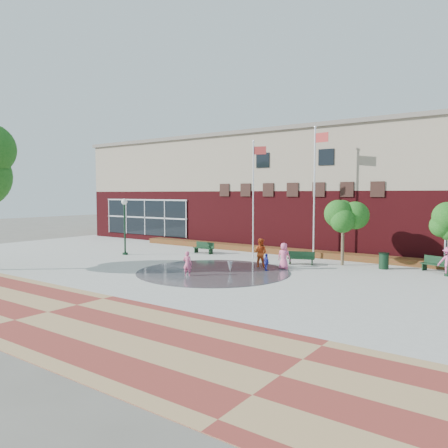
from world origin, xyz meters
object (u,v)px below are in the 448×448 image
Objects in this scene: flagpole_left at (254,193)px; bench_left at (204,250)px; child_splash at (187,264)px; flagpole_right at (315,185)px; trash_can at (384,261)px.

flagpole_left reaches higher than bench_left.
child_splash is (4.64, -7.23, 0.39)m from bench_left.
flagpole_right is 9.19× the size of trash_can.
flagpole_left reaches higher than trash_can.
flagpole_left is at bearing -140.70° from flagpole_right.
child_splash reaches higher than bench_left.
flagpole_right is at bearing -124.79° from child_splash.
trash_can is at bearing 5.88° from bench_left.
child_splash is (0.51, -7.38, -3.69)m from flagpole_left.
bench_left is 1.25× the size of child_splash.
child_splash is at bearing -105.61° from flagpole_left.
child_splash is at bearing -55.57° from bench_left.
child_splash is at bearing -97.58° from flagpole_right.
bench_left is (-4.13, -0.15, -4.08)m from flagpole_left.
child_splash is (-2.95, -9.32, -4.19)m from flagpole_right.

